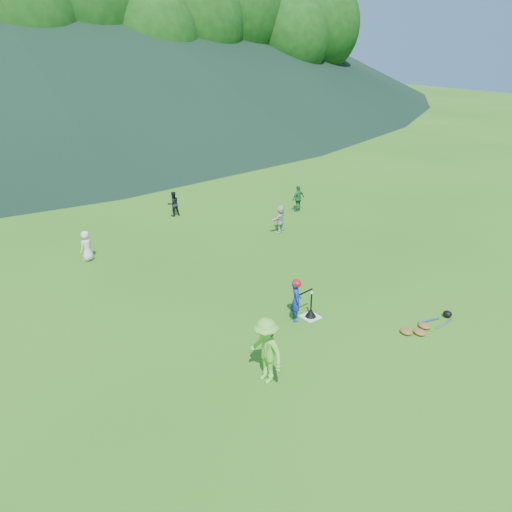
{
  "coord_description": "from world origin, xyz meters",
  "views": [
    {
      "loc": [
        -7.98,
        -8.53,
        6.91
      ],
      "look_at": [
        0.0,
        2.5,
        0.9
      ],
      "focal_mm": 35.0,
      "sensor_mm": 36.0,
      "label": 1
    }
  ],
  "objects_px": {
    "fielder_b": "(173,204)",
    "fielder_c": "(298,199)",
    "adult_coach": "(266,351)",
    "home_plate": "(311,317)",
    "fielder_d": "(280,219)",
    "equipment_pile": "(425,326)",
    "fielder_a": "(87,246)",
    "batting_tee": "(311,313)",
    "batter_child": "(296,300)"
  },
  "relations": [
    {
      "from": "home_plate",
      "to": "fielder_d",
      "type": "bearing_deg",
      "value": 59.02
    },
    {
      "from": "fielder_a",
      "to": "batting_tee",
      "type": "relative_size",
      "value": 1.53
    },
    {
      "from": "batter_child",
      "to": "equipment_pile",
      "type": "relative_size",
      "value": 0.64
    },
    {
      "from": "home_plate",
      "to": "fielder_c",
      "type": "height_order",
      "value": "fielder_c"
    },
    {
      "from": "adult_coach",
      "to": "fielder_b",
      "type": "height_order",
      "value": "adult_coach"
    },
    {
      "from": "adult_coach",
      "to": "fielder_a",
      "type": "distance_m",
      "value": 8.69
    },
    {
      "from": "adult_coach",
      "to": "fielder_c",
      "type": "height_order",
      "value": "adult_coach"
    },
    {
      "from": "adult_coach",
      "to": "fielder_b",
      "type": "xyz_separation_m",
      "value": [
        3.46,
        11.01,
        -0.25
      ]
    },
    {
      "from": "home_plate",
      "to": "batter_child",
      "type": "xyz_separation_m",
      "value": [
        -0.42,
        0.14,
        0.57
      ]
    },
    {
      "from": "fielder_a",
      "to": "fielder_b",
      "type": "relative_size",
      "value": 0.99
    },
    {
      "from": "batter_child",
      "to": "adult_coach",
      "type": "xyz_separation_m",
      "value": [
        -2.17,
        -1.57,
        0.19
      ]
    },
    {
      "from": "batting_tee",
      "to": "fielder_d",
      "type": "bearing_deg",
      "value": 59.02
    },
    {
      "from": "batter_child",
      "to": "fielder_d",
      "type": "height_order",
      "value": "batter_child"
    },
    {
      "from": "batter_child",
      "to": "fielder_c",
      "type": "bearing_deg",
      "value": -8.5
    },
    {
      "from": "fielder_b",
      "to": "fielder_d",
      "type": "xyz_separation_m",
      "value": [
        2.44,
        -4.06,
        0.01
      ]
    },
    {
      "from": "fielder_d",
      "to": "fielder_c",
      "type": "bearing_deg",
      "value": -170.22
    },
    {
      "from": "fielder_b",
      "to": "fielder_c",
      "type": "height_order",
      "value": "fielder_c"
    },
    {
      "from": "fielder_c",
      "to": "batting_tee",
      "type": "relative_size",
      "value": 1.66
    },
    {
      "from": "fielder_c",
      "to": "batting_tee",
      "type": "height_order",
      "value": "fielder_c"
    },
    {
      "from": "fielder_b",
      "to": "fielder_c",
      "type": "distance_m",
      "value": 5.29
    },
    {
      "from": "fielder_c",
      "to": "fielder_d",
      "type": "height_order",
      "value": "fielder_c"
    },
    {
      "from": "home_plate",
      "to": "batter_child",
      "type": "height_order",
      "value": "batter_child"
    },
    {
      "from": "fielder_b",
      "to": "equipment_pile",
      "type": "xyz_separation_m",
      "value": [
        1.16,
        -11.72,
        -0.46
      ]
    },
    {
      "from": "fielder_d",
      "to": "equipment_pile",
      "type": "distance_m",
      "value": 7.78
    },
    {
      "from": "fielder_b",
      "to": "fielder_c",
      "type": "bearing_deg",
      "value": 153.47
    },
    {
      "from": "home_plate",
      "to": "fielder_d",
      "type": "height_order",
      "value": "fielder_d"
    },
    {
      "from": "fielder_b",
      "to": "equipment_pile",
      "type": "distance_m",
      "value": 11.79
    },
    {
      "from": "fielder_c",
      "to": "fielder_b",
      "type": "bearing_deg",
      "value": -35.54
    },
    {
      "from": "adult_coach",
      "to": "batting_tee",
      "type": "height_order",
      "value": "adult_coach"
    },
    {
      "from": "adult_coach",
      "to": "fielder_c",
      "type": "distance_m",
      "value": 11.67
    },
    {
      "from": "fielder_a",
      "to": "equipment_pile",
      "type": "bearing_deg",
      "value": 92.58
    },
    {
      "from": "fielder_a",
      "to": "fielder_b",
      "type": "xyz_separation_m",
      "value": [
        4.45,
        2.38,
        0.0
      ]
    },
    {
      "from": "batter_child",
      "to": "adult_coach",
      "type": "bearing_deg",
      "value": 158.11
    },
    {
      "from": "batting_tee",
      "to": "batter_child",
      "type": "bearing_deg",
      "value": 161.77
    },
    {
      "from": "batter_child",
      "to": "fielder_a",
      "type": "distance_m",
      "value": 7.73
    },
    {
      "from": "fielder_d",
      "to": "fielder_b",
      "type": "bearing_deg",
      "value": -83.49
    },
    {
      "from": "fielder_a",
      "to": "fielder_d",
      "type": "bearing_deg",
      "value": 137.89
    },
    {
      "from": "fielder_a",
      "to": "adult_coach",
      "type": "bearing_deg",
      "value": 68.16
    },
    {
      "from": "fielder_d",
      "to": "batting_tee",
      "type": "distance_m",
      "value": 6.44
    },
    {
      "from": "adult_coach",
      "to": "fielder_b",
      "type": "relative_size",
      "value": 1.47
    },
    {
      "from": "home_plate",
      "to": "batting_tee",
      "type": "bearing_deg",
      "value": 0.0
    },
    {
      "from": "fielder_c",
      "to": "fielder_d",
      "type": "relative_size",
      "value": 1.05
    },
    {
      "from": "fielder_c",
      "to": "adult_coach",
      "type": "bearing_deg",
      "value": 39.97
    },
    {
      "from": "adult_coach",
      "to": "equipment_pile",
      "type": "relative_size",
      "value": 0.85
    },
    {
      "from": "batting_tee",
      "to": "fielder_c",
      "type": "bearing_deg",
      "value": 51.9
    },
    {
      "from": "fielder_b",
      "to": "fielder_c",
      "type": "xyz_separation_m",
      "value": [
        4.61,
        -2.59,
        0.04
      ]
    },
    {
      "from": "home_plate",
      "to": "fielder_c",
      "type": "bearing_deg",
      "value": 51.9
    },
    {
      "from": "batter_child",
      "to": "fielder_d",
      "type": "distance_m",
      "value": 6.54
    },
    {
      "from": "fielder_a",
      "to": "batter_child",
      "type": "bearing_deg",
      "value": 85.76
    },
    {
      "from": "fielder_d",
      "to": "equipment_pile",
      "type": "bearing_deg",
      "value": 56.01
    }
  ]
}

